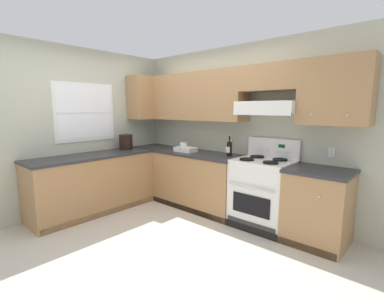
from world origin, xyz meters
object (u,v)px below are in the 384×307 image
Objects in this scene: stove at (262,193)px; paper_towel_roll at (184,146)px; bowl at (186,150)px; bucket at (126,142)px; wine_bottle at (229,148)px.

paper_towel_roll is (-1.49, 0.02, 0.50)m from stove.
stove is 8.98× the size of paper_towel_roll.
bowl is 1.40× the size of bucket.
bucket is (-0.94, -0.51, 0.11)m from bowl.
paper_towel_roll is at bearing -177.86° from wine_bottle.
wine_bottle reaches higher than bucket.
wine_bottle is (-0.59, 0.06, 0.56)m from stove.
stove is 3.73× the size of wine_bottle.
paper_towel_roll reaches higher than bowl.
paper_towel_roll is at bearing 36.58° from bucket.
bowl is at bearing -177.04° from stove.
wine_bottle is 0.90× the size of bowl.
stove is at bearing 2.96° from bowl.
stove is 3.34× the size of bowl.
wine_bottle is at bearing 9.39° from bowl.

